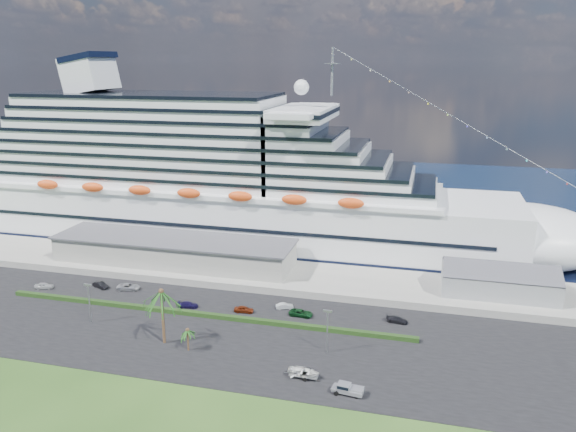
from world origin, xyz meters
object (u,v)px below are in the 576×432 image
(cruise_ship, at_px, (220,185))
(parked_car_3, at_px, (188,305))
(pickup_truck, at_px, (347,389))
(boat_trailer, at_px, (304,372))

(cruise_ship, distance_m, parked_car_3, 48.31)
(pickup_truck, xyz_separation_m, boat_trailer, (-7.69, 2.77, 0.19))
(pickup_truck, relative_size, boat_trailer, 0.85)
(parked_car_3, height_order, boat_trailer, boat_trailer)
(boat_trailer, bearing_deg, parked_car_3, 145.38)
(pickup_truck, bearing_deg, boat_trailer, 160.18)
(cruise_ship, bearing_deg, pickup_truck, -55.35)
(boat_trailer, bearing_deg, pickup_truck, -19.82)
(parked_car_3, bearing_deg, cruise_ship, 4.01)
(parked_car_3, xyz_separation_m, boat_trailer, (29.95, -20.68, 0.53))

